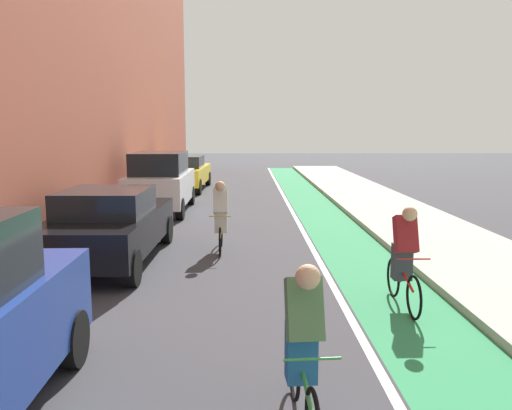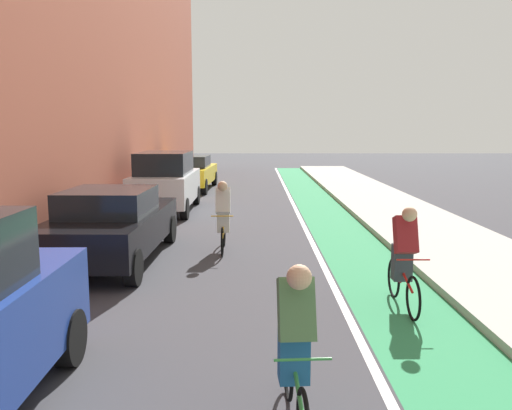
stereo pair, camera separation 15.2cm
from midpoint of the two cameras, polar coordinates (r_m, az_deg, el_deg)
name	(u,v)px [view 1 (the left image)]	position (r m, az deg, el deg)	size (l,w,h in m)	color
ground_plane	(235,226)	(14.94, -2.57, -2.25)	(86.44, 86.44, 0.00)	#38383D
bike_lane_paint	(321,214)	(17.06, 6.86, -0.96)	(1.60, 39.29, 0.00)	#2D8451
lane_divider_stripe	(294,214)	(16.96, 3.85, -0.98)	(0.12, 39.29, 0.00)	white
sidewalk_right	(392,212)	(17.52, 14.35, -0.70)	(3.01, 39.29, 0.14)	#A8A59E
parked_sedan_black	(109,224)	(11.20, -16.02, -2.05)	(2.00, 4.66, 1.53)	black
parked_suv_white	(161,181)	(17.54, -10.54, 2.55)	(1.84, 4.33, 1.98)	silver
parked_sedan_yellow_cab	(184,172)	(23.74, -8.05, 3.54)	(2.15, 4.85, 1.53)	yellow
cyclist_lead	(303,339)	(4.93, 4.21, -14.34)	(0.48, 1.68, 1.60)	black
cyclist_mid	(404,253)	(8.35, 15.27, -5.09)	(0.48, 1.70, 1.60)	black
cyclist_trailing	(221,214)	(11.78, -4.24, -0.96)	(0.48, 1.69, 1.60)	black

